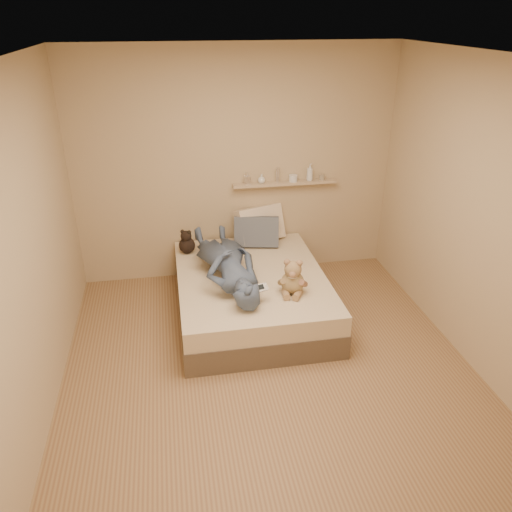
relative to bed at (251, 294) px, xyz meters
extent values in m
plane|color=#91744B|center=(0.00, -0.93, -0.22)|extent=(3.80, 3.80, 0.00)
plane|color=silver|center=(0.00, -0.93, 2.38)|extent=(3.80, 3.80, 0.00)
plane|color=tan|center=(0.00, 0.97, 1.08)|extent=(3.60, 0.00, 3.60)
plane|color=tan|center=(0.00, -2.83, 1.08)|extent=(3.60, 0.00, 3.60)
plane|color=tan|center=(-1.80, -0.93, 1.08)|extent=(0.00, 3.80, 3.80)
plane|color=tan|center=(1.80, -0.93, 1.08)|extent=(0.00, 3.80, 3.80)
cube|color=brown|center=(0.00, 0.00, -0.10)|extent=(1.50, 1.90, 0.25)
cube|color=beige|center=(0.00, 0.00, 0.13)|extent=(1.48, 1.88, 0.20)
cube|color=silver|center=(-0.02, -0.54, 0.38)|extent=(0.18, 0.12, 0.06)
cube|color=black|center=(-0.02, -0.55, 0.39)|extent=(0.10, 0.06, 0.03)
sphere|color=#988053|center=(0.33, -0.42, 0.34)|extent=(0.22, 0.22, 0.22)
sphere|color=#9E7C57|center=(0.32, -0.44, 0.48)|extent=(0.16, 0.16, 0.16)
sphere|color=#926E50|center=(0.27, -0.42, 0.56)|extent=(0.06, 0.06, 0.06)
sphere|color=#A6825B|center=(0.38, -0.46, 0.56)|extent=(0.06, 0.06, 0.06)
sphere|color=#997254|center=(0.30, -0.51, 0.47)|extent=(0.07, 0.07, 0.07)
cylinder|color=olive|center=(0.22, -0.42, 0.35)|extent=(0.06, 0.14, 0.12)
cylinder|color=#8A5F4A|center=(0.41, -0.48, 0.35)|extent=(0.13, 0.15, 0.12)
cylinder|color=#9E7B54|center=(0.25, -0.49, 0.26)|extent=(0.08, 0.15, 0.07)
cylinder|color=#997751|center=(0.35, -0.53, 0.26)|extent=(0.13, 0.16, 0.07)
cylinder|color=beige|center=(0.32, -0.44, 0.42)|extent=(0.15, 0.15, 0.02)
sphere|color=black|center=(-0.61, 0.63, 0.32)|extent=(0.18, 0.18, 0.18)
sphere|color=black|center=(-0.61, 0.62, 0.43)|extent=(0.12, 0.12, 0.12)
sphere|color=black|center=(-0.65, 0.64, 0.48)|extent=(0.04, 0.04, 0.04)
sphere|color=black|center=(-0.58, 0.61, 0.48)|extent=(0.04, 0.04, 0.04)
cube|color=beige|center=(0.25, 0.83, 0.43)|extent=(0.61, 0.45, 0.43)
cube|color=slate|center=(0.18, 0.69, 0.40)|extent=(0.53, 0.32, 0.37)
imported|color=#414F67|center=(-0.25, -0.02, 0.40)|extent=(0.75, 1.53, 0.35)
cube|color=tan|center=(0.55, 0.91, 0.88)|extent=(1.20, 0.12, 0.03)
imported|color=white|center=(0.11, 0.91, 0.96)|extent=(0.07, 0.06, 0.14)
imported|color=white|center=(0.28, 0.91, 0.94)|extent=(0.11, 0.11, 0.11)
cylinder|color=white|center=(0.46, 0.91, 0.98)|extent=(0.04, 0.04, 0.17)
cylinder|color=white|center=(0.65, 0.91, 0.93)|extent=(0.10, 0.10, 0.08)
imported|color=white|center=(0.84, 0.91, 0.99)|extent=(0.11, 0.11, 0.19)
cylinder|color=#A29B8B|center=(0.99, 0.91, 0.92)|extent=(0.06, 0.06, 0.06)
camera|label=1|loc=(-0.75, -4.41, 2.66)|focal=35.00mm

